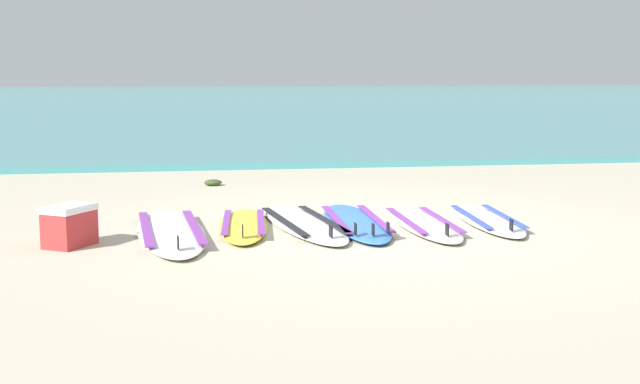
{
  "coord_description": "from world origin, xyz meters",
  "views": [
    {
      "loc": [
        -1.83,
        -8.12,
        1.6
      ],
      "look_at": [
        -0.39,
        0.94,
        0.25
      ],
      "focal_mm": 47.04,
      "sensor_mm": 36.0,
      "label": 1
    }
  ],
  "objects_px": {
    "surfboard_3": "(356,222)",
    "surfboard_5": "(487,220)",
    "surfboard_2": "(304,223)",
    "cooler_box": "(69,225)",
    "surfboard_0": "(171,231)",
    "surfboard_4": "(423,223)",
    "surfboard_1": "(244,225)"
  },
  "relations": [
    {
      "from": "surfboard_3",
      "to": "cooler_box",
      "type": "height_order",
      "value": "cooler_box"
    },
    {
      "from": "cooler_box",
      "to": "surfboard_1",
      "type": "bearing_deg",
      "value": 20.03
    },
    {
      "from": "surfboard_0",
      "to": "surfboard_3",
      "type": "xyz_separation_m",
      "value": [
        1.88,
        0.19,
        0.0
      ]
    },
    {
      "from": "cooler_box",
      "to": "surfboard_2",
      "type": "bearing_deg",
      "value": 14.93
    },
    {
      "from": "cooler_box",
      "to": "surfboard_3",
      "type": "bearing_deg",
      "value": 11.97
    },
    {
      "from": "surfboard_0",
      "to": "surfboard_1",
      "type": "distance_m",
      "value": 0.75
    },
    {
      "from": "surfboard_4",
      "to": "surfboard_5",
      "type": "distance_m",
      "value": 0.72
    },
    {
      "from": "cooler_box",
      "to": "surfboard_4",
      "type": "bearing_deg",
      "value": 6.84
    },
    {
      "from": "surfboard_3",
      "to": "surfboard_4",
      "type": "bearing_deg",
      "value": -14.56
    },
    {
      "from": "surfboard_4",
      "to": "surfboard_5",
      "type": "height_order",
      "value": "same"
    },
    {
      "from": "surfboard_3",
      "to": "surfboard_0",
      "type": "bearing_deg",
      "value": -174.24
    },
    {
      "from": "surfboard_4",
      "to": "surfboard_2",
      "type": "bearing_deg",
      "value": 171.46
    },
    {
      "from": "surfboard_1",
      "to": "surfboard_2",
      "type": "relative_size",
      "value": 0.83
    },
    {
      "from": "surfboard_5",
      "to": "cooler_box",
      "type": "bearing_deg",
      "value": -173.04
    },
    {
      "from": "surfboard_0",
      "to": "surfboard_2",
      "type": "relative_size",
      "value": 1.1
    },
    {
      "from": "surfboard_0",
      "to": "surfboard_1",
      "type": "xyz_separation_m",
      "value": [
        0.72,
        0.19,
        0.0
      ]
    },
    {
      "from": "surfboard_2",
      "to": "cooler_box",
      "type": "distance_m",
      "value": 2.31
    },
    {
      "from": "surfboard_0",
      "to": "cooler_box",
      "type": "xyz_separation_m",
      "value": [
        -0.89,
        -0.4,
        0.16
      ]
    },
    {
      "from": "surfboard_2",
      "to": "surfboard_0",
      "type": "bearing_deg",
      "value": -171.63
    },
    {
      "from": "surfboard_0",
      "to": "surfboard_4",
      "type": "bearing_deg",
      "value": 0.34
    },
    {
      "from": "surfboard_1",
      "to": "surfboard_0",
      "type": "bearing_deg",
      "value": -165.17
    },
    {
      "from": "surfboard_2",
      "to": "surfboard_5",
      "type": "relative_size",
      "value": 1.19
    },
    {
      "from": "surfboard_0",
      "to": "surfboard_3",
      "type": "bearing_deg",
      "value": 5.76
    },
    {
      "from": "surfboard_3",
      "to": "surfboard_5",
      "type": "relative_size",
      "value": 1.13
    },
    {
      "from": "surfboard_0",
      "to": "surfboard_1",
      "type": "height_order",
      "value": "same"
    },
    {
      "from": "surfboard_3",
      "to": "surfboard_2",
      "type": "bearing_deg",
      "value": 179.21
    },
    {
      "from": "surfboard_3",
      "to": "cooler_box",
      "type": "bearing_deg",
      "value": -168.03
    },
    {
      "from": "surfboard_1",
      "to": "surfboard_5",
      "type": "xyz_separation_m",
      "value": [
        2.54,
        -0.08,
        -0.0
      ]
    },
    {
      "from": "surfboard_3",
      "to": "cooler_box",
      "type": "distance_m",
      "value": 2.84
    },
    {
      "from": "surfboard_1",
      "to": "surfboard_3",
      "type": "bearing_deg",
      "value": -0.12
    },
    {
      "from": "surfboard_1",
      "to": "surfboard_4",
      "type": "xyz_separation_m",
      "value": [
        1.82,
        -0.18,
        -0.0
      ]
    },
    {
      "from": "surfboard_3",
      "to": "surfboard_5",
      "type": "xyz_separation_m",
      "value": [
        1.39,
        -0.08,
        -0.0
      ]
    }
  ]
}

